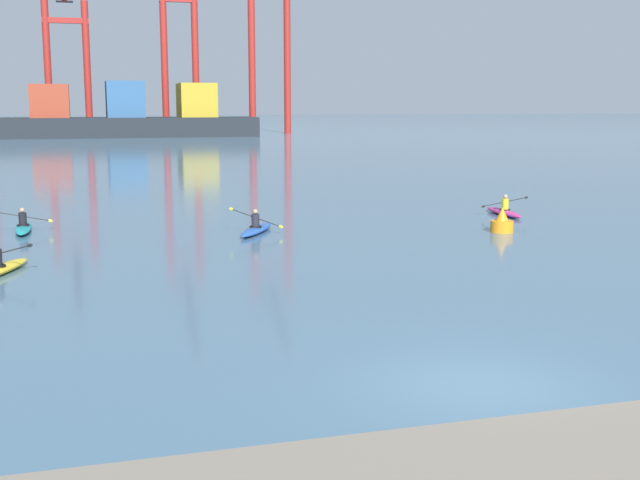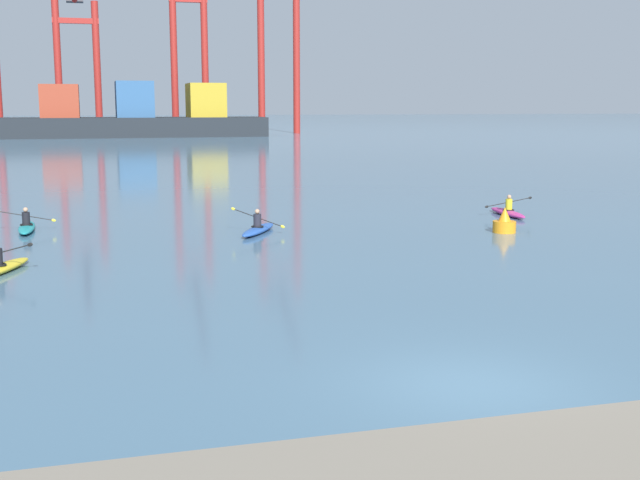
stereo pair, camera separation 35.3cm
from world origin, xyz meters
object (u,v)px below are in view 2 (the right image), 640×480
Objects in this scene: container_barge at (136,118)px; channel_buoy at (504,223)px; kayak_blue at (258,229)px; kayak_yellow at (0,268)px; gantry_crane_west_mid at (77,43)px; gantry_crane_east_mid at (189,27)px; kayak_teal at (27,227)px; kayak_magenta at (508,212)px; gantry_crane_east at (279,22)px.

container_barge is 40.40× the size of channel_buoy.
kayak_blue is 10.44m from kayak_yellow.
kayak_blue is at bearing -86.15° from gantry_crane_west_mid.
gantry_crane_east_mid is 10.91× the size of kayak_teal.
gantry_crane_east_mid is at bearing 80.55° from kayak_yellow.
container_barge is at bearing 96.43° from kayak_magenta.
kayak_yellow reaches higher than kayak_teal.
gantry_crane_east is at bearing -11.16° from gantry_crane_west_mid.
container_barge is 11.86× the size of kayak_teal.
kayak_blue is at bearing -103.27° from gantry_crane_east.
kayak_teal is at bearing 177.13° from kayak_magenta.
gantry_crane_east_mid is 11.44× the size of kayak_blue.
gantry_crane_west_mid is 0.78× the size of gantry_crane_east_mid.
kayak_blue is 0.95× the size of kayak_teal.
kayak_teal is (-34.46, -106.15, -18.76)m from gantry_crane_east.
kayak_magenta is at bearing -2.87° from kayak_teal.
kayak_teal is at bearing -100.07° from gantry_crane_east_mid.
kayak_teal is (-9.44, -97.76, -2.75)m from container_barge.
kayak_teal is 1.01× the size of kayak_yellow.
gantry_crane_west_mid is 8.87× the size of kayak_blue.
kayak_blue is 0.96× the size of kayak_yellow.
kayak_teal is (-18.02, 5.44, -0.19)m from channel_buoy.
gantry_crane_west_mid is 0.79× the size of gantry_crane_east.
gantry_crane_east_mid is 113.41m from kayak_teal.
kayak_magenta is (11.13, -98.79, -2.75)m from container_barge.
gantry_crane_east reaches higher than channel_buoy.
gantry_crane_east is (14.88, -4.10, 0.83)m from gantry_crane_east_mid.
gantry_crane_west_mid is at bearing 89.53° from kayak_teal.
gantry_crane_east reaches higher than kayak_yellow.
gantry_crane_east_mid is at bearing 84.52° from kayak_blue.
container_barge is 98.25m from kayak_teal.
gantry_crane_east_mid is 1.02× the size of gantry_crane_east.
kayak_blue reaches higher than kayak_teal.
kayak_yellow is 22.03m from kayak_magenta.
gantry_crane_east is 10.67× the size of kayak_magenta.
kayak_teal is at bearing 161.02° from kayak_blue.
channel_buoy is 18.44m from kayak_yellow.
gantry_crane_east_mid reaches higher than channel_buoy.
kayak_blue is at bearing -90.41° from container_barge.
gantry_crane_west_mid reaches higher than kayak_yellow.
kayak_yellow is (-34.63, -114.63, -18.76)m from gantry_crane_east.
container_barge is 11.76× the size of kayak_magenta.
gantry_crane_east_mid is at bearing 50.92° from container_barge.
kayak_yellow is at bearing -148.38° from kayak_blue.
kayak_yellow is at bearing -106.81° from gantry_crane_east.
container_barge is 30.87m from gantry_crane_east.
kayak_yellow is at bearing -160.26° from kayak_magenta.
container_barge is 1.09× the size of gantry_crane_east_mid.
kayak_blue is 9.22m from kayak_teal.
kayak_blue is (7.80, -115.77, -15.08)m from gantry_crane_west_mid.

